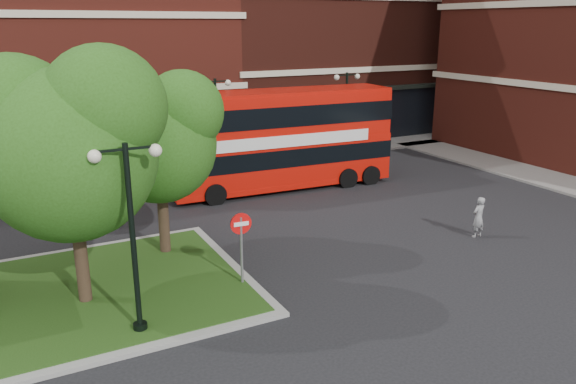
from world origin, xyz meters
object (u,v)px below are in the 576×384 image
car_silver (166,168)px  woman (478,217)px  bus (281,133)px  car_white (270,155)px

car_silver → woman: bearing=-144.6°
bus → car_white: bearing=74.3°
woman → car_silver: (-8.11, 13.19, -0.15)m
bus → car_white: size_ratio=2.51×
bus → car_silver: 6.37m
bus → car_silver: bus is taller
woman → car_silver: 15.49m
bus → car_white: (1.35, 3.96, -1.99)m
car_silver → car_white: size_ratio=0.84×
bus → car_silver: bearing=141.9°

